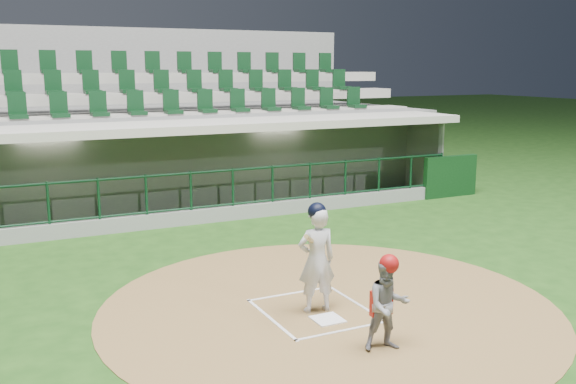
# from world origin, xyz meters

# --- Properties ---
(ground) EXTENTS (120.00, 120.00, 0.00)m
(ground) POSITION_xyz_m (0.00, 0.00, 0.00)
(ground) COLOR #1C4213
(ground) RESTS_ON ground
(dirt_circle) EXTENTS (7.20, 7.20, 0.01)m
(dirt_circle) POSITION_xyz_m (0.30, -0.20, 0.01)
(dirt_circle) COLOR brown
(dirt_circle) RESTS_ON ground
(home_plate) EXTENTS (0.43, 0.43, 0.02)m
(home_plate) POSITION_xyz_m (0.00, -0.70, 0.02)
(home_plate) COLOR white
(home_plate) RESTS_ON dirt_circle
(batter_box_chalk) EXTENTS (1.55, 1.80, 0.01)m
(batter_box_chalk) POSITION_xyz_m (0.00, -0.30, 0.02)
(batter_box_chalk) COLOR white
(batter_box_chalk) RESTS_ON ground
(dugout_structure) EXTENTS (16.40, 3.70, 3.00)m
(dugout_structure) POSITION_xyz_m (0.06, 7.80, 0.96)
(dugout_structure) COLOR gray
(dugout_structure) RESTS_ON ground
(seating_deck) EXTENTS (17.00, 6.72, 5.15)m
(seating_deck) POSITION_xyz_m (0.00, 10.91, 1.42)
(seating_deck) COLOR slate
(seating_deck) RESTS_ON ground
(batter) EXTENTS (0.86, 0.87, 1.72)m
(batter) POSITION_xyz_m (0.02, -0.31, 0.88)
(batter) COLOR silver
(batter) RESTS_ON dirt_circle
(catcher) EXTENTS (0.69, 0.59, 1.32)m
(catcher) POSITION_xyz_m (0.22, -1.92, 0.66)
(catcher) COLOR gray
(catcher) RESTS_ON dirt_circle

